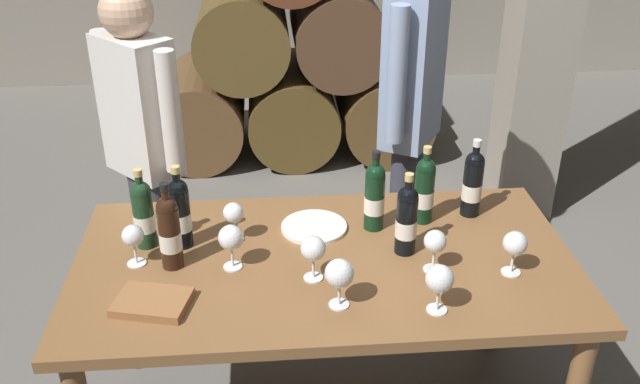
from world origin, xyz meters
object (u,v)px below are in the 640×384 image
(dining_table, at_px, (325,281))
(wine_glass_6, at_px, (313,250))
(wine_bottle_0, at_px, (407,219))
(taster_seated_left, at_px, (142,137))
(tasting_notebook, at_px, (152,302))
(serving_plate, at_px, (314,227))
(wine_glass_5, at_px, (133,237))
(wine_glass_3, at_px, (435,243))
(wine_bottle_5, at_px, (143,213))
(wine_bottle_3, at_px, (180,212))
(wine_bottle_4, at_px, (375,196))
(wine_glass_7, at_px, (440,280))
(wine_bottle_6, at_px, (169,232))
(wine_glass_1, at_px, (231,239))
(wine_glass_4, at_px, (339,274))
(wine_glass_0, at_px, (515,245))
(wine_bottle_2, at_px, (473,183))
(wine_glass_2, at_px, (233,214))
(wine_bottle_1, at_px, (424,189))
(sommelier_presenting, at_px, (412,99))

(dining_table, xyz_separation_m, wine_glass_6, (-0.05, -0.11, 0.20))
(wine_bottle_0, height_order, taster_seated_left, taster_seated_left)
(dining_table, height_order, tasting_notebook, tasting_notebook)
(serving_plate, bearing_deg, wine_glass_5, -163.69)
(dining_table, bearing_deg, serving_plate, 96.33)
(wine_glass_3, bearing_deg, serving_plate, 141.54)
(wine_glass_3, bearing_deg, wine_bottle_5, 166.30)
(wine_bottle_3, bearing_deg, dining_table, -14.63)
(wine_bottle_3, bearing_deg, wine_bottle_4, 5.29)
(wine_bottle_0, bearing_deg, wine_glass_5, -179.88)
(wine_glass_7, height_order, tasting_notebook, wine_glass_7)
(wine_bottle_5, bearing_deg, wine_glass_6, -23.85)
(wine_bottle_0, bearing_deg, dining_table, -175.48)
(wine_bottle_6, bearing_deg, wine_glass_1, -6.30)
(wine_glass_4, relative_size, taster_seated_left, 0.11)
(wine_bottle_0, xyz_separation_m, wine_glass_3, (0.07, -0.12, -0.02))
(dining_table, distance_m, taster_seated_left, 1.03)
(tasting_notebook, bearing_deg, wine_glass_1, 52.80)
(wine_glass_0, relative_size, wine_glass_1, 0.97)
(wine_bottle_2, height_order, taster_seated_left, taster_seated_left)
(serving_plate, bearing_deg, wine_bottle_3, -171.27)
(wine_bottle_5, xyz_separation_m, wine_glass_1, (0.30, -0.16, -0.02))
(wine_glass_0, height_order, wine_glass_2, wine_glass_0)
(wine_bottle_5, relative_size, wine_glass_1, 1.86)
(wine_bottle_3, height_order, wine_glass_5, wine_bottle_3)
(dining_table, distance_m, wine_glass_0, 0.65)
(wine_bottle_0, bearing_deg, wine_glass_0, -25.71)
(wine_glass_3, bearing_deg, wine_bottle_0, 121.23)
(wine_glass_0, height_order, wine_glass_4, wine_glass_4)
(wine_bottle_1, bearing_deg, tasting_notebook, -154.52)
(wine_glass_0, relative_size, wine_glass_6, 0.99)
(wine_glass_2, bearing_deg, wine_bottle_6, -143.54)
(dining_table, bearing_deg, wine_bottle_0, 4.52)
(wine_bottle_2, height_order, wine_glass_2, wine_bottle_2)
(wine_bottle_2, height_order, wine_glass_7, wine_bottle_2)
(dining_table, height_order, taster_seated_left, taster_seated_left)
(wine_bottle_5, xyz_separation_m, wine_glass_7, (0.93, -0.45, -0.02))
(wine_bottle_0, bearing_deg, sommelier_presenting, 77.98)
(wine_bottle_1, xyz_separation_m, wine_glass_5, (-1.02, -0.21, -0.02))
(wine_bottle_1, height_order, serving_plate, wine_bottle_1)
(wine_bottle_2, distance_m, wine_glass_2, 0.89)
(wine_glass_4, bearing_deg, wine_bottle_5, 147.80)
(wine_bottle_2, bearing_deg, taster_seated_left, 160.05)
(wine_bottle_4, bearing_deg, wine_glass_0, -38.52)
(wine_glass_0, distance_m, sommelier_presenting, 0.92)
(dining_table, relative_size, serving_plate, 7.08)
(wine_bottle_4, bearing_deg, tasting_notebook, -151.23)
(wine_bottle_2, bearing_deg, wine_glass_5, -168.70)
(wine_bottle_2, relative_size, wine_glass_6, 1.95)
(wine_bottle_5, height_order, wine_glass_0, wine_bottle_5)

